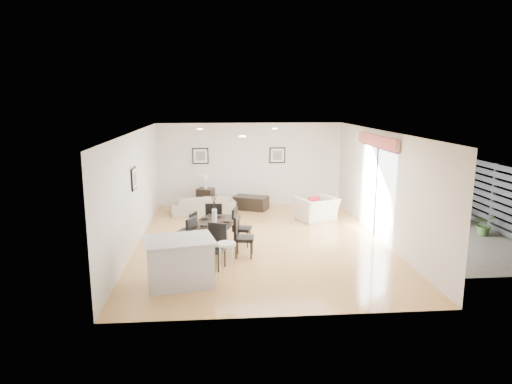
{
  "coord_description": "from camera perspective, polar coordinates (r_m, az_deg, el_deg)",
  "views": [
    {
      "loc": [
        -1.01,
        -10.76,
        3.45
      ],
      "look_at": [
        -0.09,
        0.4,
        1.16
      ],
      "focal_mm": 32.0,
      "sensor_mm": 36.0,
      "label": 1
    }
  ],
  "objects": [
    {
      "name": "dining_table",
      "position": [
        10.47,
        -5.2,
        -4.24
      ],
      "size": [
        1.27,
        1.8,
        0.68
      ],
      "rotation": [
        0.0,
        0.0,
        -0.31
      ],
      "color": "black",
      "rests_on": "ground"
    },
    {
      "name": "ground",
      "position": [
        11.34,
        0.64,
        -6.17
      ],
      "size": [
        8.0,
        8.0,
        0.0
      ],
      "primitive_type": "plane",
      "color": "tan",
      "rests_on": "ground"
    },
    {
      "name": "side_table",
      "position": [
        14.76,
        -6.3,
        -0.78
      ],
      "size": [
        0.61,
        0.61,
        0.64
      ],
      "primitive_type": "cube",
      "rotation": [
        0.0,
        0.0,
        -0.33
      ],
      "color": "black",
      "rests_on": "ground"
    },
    {
      "name": "dining_chair_efar",
      "position": [
        10.92,
        -2.14,
        -4.1
      ],
      "size": [
        0.5,
        0.5,
        0.91
      ],
      "rotation": [
        0.0,
        0.0,
        1.31
      ],
      "color": "black",
      "rests_on": "ground"
    },
    {
      "name": "courtyard_plant_b",
      "position": [
        13.81,
        23.99,
        -2.36
      ],
      "size": [
        0.5,
        0.5,
        0.74
      ],
      "primitive_type": "imported",
      "rotation": [
        0.0,
        0.0,
        0.22
      ],
      "color": "#3F632A",
      "rests_on": "ground"
    },
    {
      "name": "dining_chair_foot",
      "position": [
        11.47,
        -5.21,
        -3.33
      ],
      "size": [
        0.47,
        0.47,
        0.92
      ],
      "rotation": [
        0.0,
        0.0,
        3.0
      ],
      "color": "black",
      "rests_on": "ground"
    },
    {
      "name": "courtyard_plant_a",
      "position": [
        13.12,
        26.63,
        -3.62
      ],
      "size": [
        0.64,
        0.59,
        0.59
      ],
      "primitive_type": "imported",
      "rotation": [
        0.0,
        0.0,
        0.28
      ],
      "color": "#3F632A",
      "rests_on": "ground"
    },
    {
      "name": "dining_chair_head",
      "position": [
        9.53,
        -5.04,
        -6.41
      ],
      "size": [
        0.55,
        0.55,
        0.93
      ],
      "rotation": [
        0.0,
        0.0,
        -0.42
      ],
      "color": "black",
      "rests_on": "ground"
    },
    {
      "name": "cushion",
      "position": [
        13.11,
        7.3,
        -1.32
      ],
      "size": [
        0.35,
        0.2,
        0.33
      ],
      "primitive_type": "cube",
      "rotation": [
        0.0,
        0.0,
        3.46
      ],
      "color": "maroon",
      "rests_on": "armchair"
    },
    {
      "name": "framed_print_back_right",
      "position": [
        14.96,
        2.69,
        4.61
      ],
      "size": [
        0.52,
        0.04,
        0.52
      ],
      "color": "black",
      "rests_on": "wall_back"
    },
    {
      "name": "wall_right",
      "position": [
        11.67,
        15.49,
        0.75
      ],
      "size": [
        0.04,
        8.0,
        2.7
      ],
      "primitive_type": "cube",
      "color": "silver",
      "rests_on": "ground"
    },
    {
      "name": "ceiling",
      "position": [
        10.83,
        0.67,
        7.57
      ],
      "size": [
        6.0,
        8.0,
        0.02
      ],
      "primitive_type": "cube",
      "color": "white",
      "rests_on": "wall_back"
    },
    {
      "name": "kitchen_island",
      "position": [
        8.8,
        -9.49,
        -8.55
      ],
      "size": [
        1.45,
        1.22,
        0.89
      ],
      "rotation": [
        0.0,
        0.0,
        0.21
      ],
      "color": "silver",
      "rests_on": "ground"
    },
    {
      "name": "sliding_door",
      "position": [
        11.88,
        14.87,
        2.51
      ],
      "size": [
        0.12,
        2.7,
        2.57
      ],
      "color": "white",
      "rests_on": "wall_right"
    },
    {
      "name": "armchair",
      "position": [
        13.27,
        7.6,
        -2.12
      ],
      "size": [
        1.32,
        1.25,
        0.68
      ],
      "primitive_type": "imported",
      "rotation": [
        0.0,
        0.0,
        3.54
      ],
      "color": "beige",
      "rests_on": "ground"
    },
    {
      "name": "bar_stool",
      "position": [
        8.69,
        -3.71,
        -7.06
      ],
      "size": [
        0.36,
        0.36,
        0.79
      ],
      "color": "silver",
      "rests_on": "ground"
    },
    {
      "name": "framed_print_back_left",
      "position": [
        14.85,
        -6.96,
        4.49
      ],
      "size": [
        0.52,
        0.04,
        0.52
      ],
      "color": "black",
      "rests_on": "wall_back"
    },
    {
      "name": "courtyard",
      "position": [
        13.89,
        26.51,
        -0.17
      ],
      "size": [
        6.0,
        6.0,
        2.0
      ],
      "color": "gray",
      "rests_on": "ground"
    },
    {
      "name": "vase",
      "position": [
        10.39,
        -5.23,
        -2.49
      ],
      "size": [
        0.82,
        1.29,
        0.68
      ],
      "color": "white",
      "rests_on": "dining_table"
    },
    {
      "name": "framed_print_left_wall",
      "position": [
        10.89,
        -15.01,
        1.63
      ],
      "size": [
        0.04,
        0.52,
        0.52
      ],
      "rotation": [
        0.0,
        0.0,
        1.57
      ],
      "color": "black",
      "rests_on": "wall_left"
    },
    {
      "name": "dining_chair_wnear",
      "position": [
        10.1,
        -8.51,
        -5.43
      ],
      "size": [
        0.57,
        0.57,
        0.94
      ],
      "rotation": [
        0.0,
        0.0,
        -2.04
      ],
      "color": "black",
      "rests_on": "ground"
    },
    {
      "name": "dining_chair_wfar",
      "position": [
        10.9,
        -8.25,
        -4.44
      ],
      "size": [
        0.48,
        0.48,
        0.84
      ],
      "rotation": [
        0.0,
        0.0,
        -1.92
      ],
      "color": "black",
      "rests_on": "ground"
    },
    {
      "name": "sofa",
      "position": [
        14.05,
        -6.69,
        -1.56
      ],
      "size": [
        2.06,
        1.12,
        0.57
      ],
      "primitive_type": "imported",
      "rotation": [
        0.0,
        0.0,
        3.34
      ],
      "color": "gray",
      "rests_on": "ground"
    },
    {
      "name": "table_lamp",
      "position": [
        14.64,
        -6.35,
        1.55
      ],
      "size": [
        0.23,
        0.23,
        0.45
      ],
      "color": "white",
      "rests_on": "side_table"
    },
    {
      "name": "dining_chair_enear",
      "position": [
        10.13,
        -1.96,
        -5.26
      ],
      "size": [
        0.48,
        0.48,
        0.94
      ],
      "rotation": [
        0.0,
        0.0,
        1.43
      ],
      "color": "black",
      "rests_on": "ground"
    },
    {
      "name": "wall_front",
      "position": [
        7.15,
        3.64,
        -5.56
      ],
      "size": [
        6.0,
        0.04,
        2.7
      ],
      "primitive_type": "cube",
      "color": "silver",
      "rests_on": "ground"
    },
    {
      "name": "wall_back",
      "position": [
        14.94,
        -0.77,
        3.46
      ],
      "size": [
        6.0,
        0.04,
        2.7
      ],
      "primitive_type": "cube",
      "color": "silver",
      "rests_on": "ground"
    },
    {
      "name": "coffee_table",
      "position": [
        14.54,
        -0.64,
        -1.35
      ],
      "size": [
        1.21,
        1.0,
        0.42
      ],
      "primitive_type": "cube",
      "rotation": [
        0.0,
        0.0,
        -0.43
      ],
      "color": "black",
      "rests_on": "ground"
    },
    {
      "name": "wall_left",
      "position": [
        11.14,
        -14.9,
        0.28
      ],
      "size": [
        0.04,
        8.0,
        2.7
      ],
      "primitive_type": "cube",
      "color": "silver",
      "rests_on": "ground"
    }
  ]
}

